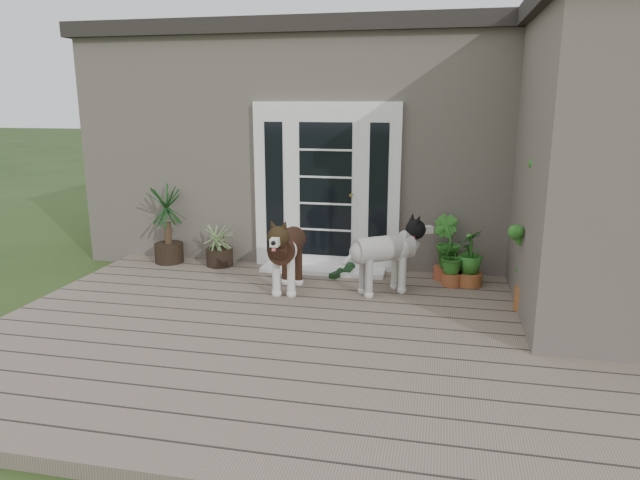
# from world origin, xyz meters

# --- Properties ---
(deck) EXTENTS (6.20, 4.60, 0.12)m
(deck) POSITION_xyz_m (0.00, 0.40, 0.06)
(deck) COLOR #6B5B4C
(deck) RESTS_ON ground
(house_main) EXTENTS (7.40, 4.00, 3.10)m
(house_main) POSITION_xyz_m (0.00, 4.65, 1.55)
(house_main) COLOR #665E54
(house_main) RESTS_ON ground
(roof_main) EXTENTS (7.60, 4.20, 0.20)m
(roof_main) POSITION_xyz_m (0.00, 4.65, 3.20)
(roof_main) COLOR #2D2826
(roof_main) RESTS_ON house_main
(house_wing) EXTENTS (1.60, 2.40, 3.10)m
(house_wing) POSITION_xyz_m (2.90, 1.50, 1.55)
(house_wing) COLOR #665E54
(house_wing) RESTS_ON ground
(door_unit) EXTENTS (1.90, 0.14, 2.15)m
(door_unit) POSITION_xyz_m (-0.20, 2.60, 1.19)
(door_unit) COLOR white
(door_unit) RESTS_ON deck
(door_step) EXTENTS (1.60, 0.40, 0.05)m
(door_step) POSITION_xyz_m (-0.20, 2.40, 0.14)
(door_step) COLOR white
(door_step) RESTS_ON deck
(brindle_dog) EXTENTS (0.45, 0.97, 0.79)m
(brindle_dog) POSITION_xyz_m (-0.44, 1.57, 0.52)
(brindle_dog) COLOR #371F14
(brindle_dog) RESTS_ON deck
(white_dog) EXTENTS (0.99, 0.85, 0.77)m
(white_dog) POSITION_xyz_m (0.65, 1.70, 0.51)
(white_dog) COLOR silver
(white_dog) RESTS_ON deck
(spider_plant) EXTENTS (0.73, 0.73, 0.63)m
(spider_plant) POSITION_xyz_m (-1.62, 2.39, 0.44)
(spider_plant) COLOR #7C8E57
(spider_plant) RESTS_ON deck
(yucca) EXTENTS (0.96, 0.96, 1.06)m
(yucca) POSITION_xyz_m (-2.35, 2.40, 0.65)
(yucca) COLOR black
(yucca) RESTS_ON deck
(herb_a) EXTENTS (0.53, 0.53, 0.50)m
(herb_a) POSITION_xyz_m (1.43, 2.15, 0.37)
(herb_a) COLOR #1B5E1F
(herb_a) RESTS_ON deck
(herb_b) EXTENTS (0.55, 0.55, 0.58)m
(herb_b) POSITION_xyz_m (1.34, 2.40, 0.41)
(herb_b) COLOR #2A5C1A
(herb_b) RESTS_ON deck
(herb_c) EXTENTS (0.47, 0.47, 0.54)m
(herb_c) POSITION_xyz_m (1.63, 2.20, 0.39)
(herb_c) COLOR #275919
(herb_c) RESTS_ON deck
(sapling) EXTENTS (0.52, 0.52, 1.76)m
(sapling) POSITION_xyz_m (2.23, 1.46, 1.00)
(sapling) COLOR #1A5016
(sapling) RESTS_ON deck
(clog_left) EXTENTS (0.17, 0.34, 0.10)m
(clog_left) POSITION_xyz_m (0.14, 2.40, 0.17)
(clog_left) COLOR black
(clog_left) RESTS_ON deck
(clog_right) EXTENTS (0.22, 0.29, 0.08)m
(clog_right) POSITION_xyz_m (0.02, 2.21, 0.16)
(clog_right) COLOR black
(clog_right) RESTS_ON deck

